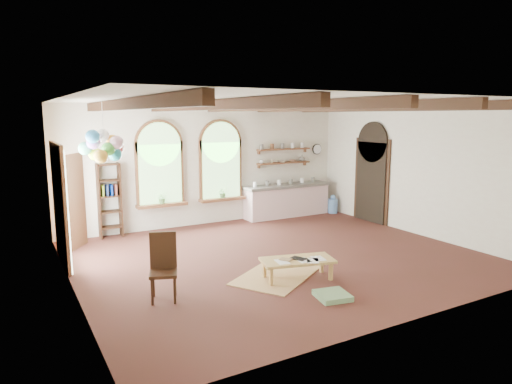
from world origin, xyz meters
TOP-DOWN VIEW (x-y plane):
  - floor at (0.00, 0.00)m, footprint 8.00×8.00m
  - ceiling_beams at (0.00, 0.00)m, footprint 6.20×6.80m
  - window_left at (-1.40, 3.43)m, footprint 1.30×0.28m
  - window_right at (0.30, 3.43)m, footprint 1.30×0.28m
  - left_doorway at (-3.95, 1.80)m, footprint 0.10×1.90m
  - right_doorway at (3.95, 1.50)m, footprint 0.10×1.30m
  - kitchen_counter at (2.30, 3.20)m, footprint 2.68×0.62m
  - wall_shelf_lower at (2.30, 3.38)m, footprint 1.70×0.24m
  - wall_shelf_upper at (2.30, 3.38)m, footprint 1.70×0.24m
  - wall_clock at (3.55, 3.45)m, footprint 0.32×0.04m
  - bookshelf at (-2.70, 3.32)m, footprint 0.53×0.32m
  - coffee_table at (-0.40, -1.29)m, footprint 1.41×0.91m
  - side_chair at (-2.79, -1.01)m, footprint 0.55×0.55m
  - floor_mat at (-0.60, -0.94)m, footprint 2.13×1.91m
  - floor_cushion at (-0.41, -2.30)m, footprint 0.59×0.59m
  - water_jug_a at (3.75, 2.87)m, footprint 0.29×0.29m
  - water_jug_b at (3.30, 3.20)m, footprint 0.33×0.33m
  - balloon_cluster at (-3.16, 1.30)m, footprint 0.84×0.89m
  - table_book at (-0.68, -1.27)m, footprint 0.25×0.27m
  - tablet at (-0.38, -1.28)m, footprint 0.29×0.33m
  - potted_plant_left at (-1.40, 3.32)m, footprint 0.27×0.23m
  - potted_plant_right at (0.30, 3.32)m, footprint 0.27×0.23m
  - shelf_cup_a at (1.55, 3.38)m, footprint 0.12×0.10m
  - shelf_cup_b at (1.90, 3.38)m, footprint 0.10×0.10m
  - shelf_bowl_a at (2.25, 3.38)m, footprint 0.22×0.22m
  - shelf_bowl_b at (2.60, 3.38)m, footprint 0.20×0.20m
  - shelf_vase at (2.95, 3.38)m, footprint 0.18×0.18m

SIDE VIEW (x-z plane):
  - floor at x=0.00m, z-range 0.00..0.00m
  - floor_mat at x=-0.60m, z-range 0.00..0.02m
  - floor_cushion at x=-0.41m, z-range 0.00..0.09m
  - water_jug_a at x=3.75m, z-range -0.04..0.52m
  - water_jug_b at x=3.30m, z-range -0.04..0.59m
  - side_chair at x=-2.79m, z-range -0.23..0.85m
  - coffee_table at x=-0.40m, z-range 0.14..0.51m
  - tablet at x=-0.38m, z-range 0.37..0.38m
  - table_book at x=-0.68m, z-range 0.37..0.39m
  - kitchen_counter at x=2.30m, z-range 0.01..0.95m
  - potted_plant_left at x=-1.40m, z-range 0.70..1.00m
  - potted_plant_right at x=0.30m, z-range 0.70..1.00m
  - bookshelf at x=-2.70m, z-range 0.00..1.80m
  - right_doorway at x=3.95m, z-range -0.10..2.30m
  - left_doorway at x=-3.95m, z-range -0.10..2.40m
  - wall_shelf_lower at x=2.30m, z-range 1.53..1.57m
  - shelf_bowl_a at x=2.25m, z-range 1.57..1.62m
  - shelf_bowl_b at x=2.60m, z-range 1.57..1.63m
  - shelf_cup_b at x=1.90m, z-range 1.57..1.66m
  - shelf_cup_a at x=1.55m, z-range 1.57..1.67m
  - window_left at x=-1.40m, z-range 0.53..2.73m
  - window_right at x=0.30m, z-range 0.53..2.73m
  - shelf_vase at x=2.95m, z-range 1.57..1.76m
  - wall_clock at x=3.55m, z-range 1.74..2.06m
  - wall_shelf_upper at x=2.30m, z-range 1.93..1.97m
  - balloon_cluster at x=-3.16m, z-range 1.75..2.91m
  - ceiling_beams at x=0.00m, z-range 3.01..3.19m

